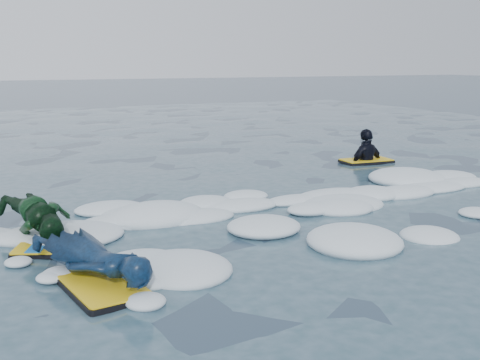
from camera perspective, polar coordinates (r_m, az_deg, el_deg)
name	(u,v)px	position (r m, az deg, el deg)	size (l,w,h in m)	color
ground	(222,250)	(6.70, -1.72, -6.68)	(120.00, 120.00, 0.00)	#192F3D
foam_band	(190,227)	(7.62, -4.72, -4.47)	(12.00, 3.10, 0.30)	white
prone_woman_unit	(95,260)	(5.86, -13.56, -7.42)	(1.16, 1.75, 0.43)	black
prone_child_unit	(40,219)	(7.27, -18.42, -3.56)	(0.86, 1.45, 0.54)	black
waiting_rider_unit	(366,166)	(12.55, 11.87, 1.28)	(1.07, 0.63, 1.55)	black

